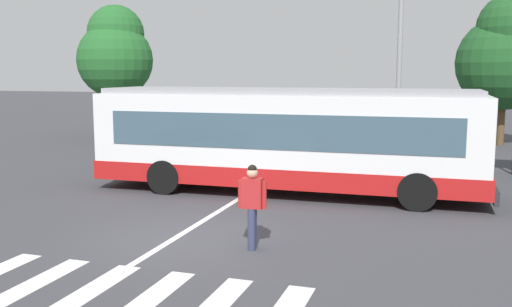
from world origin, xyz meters
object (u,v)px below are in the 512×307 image
city_transit_bus (286,139)px  parked_car_champagne (369,133)px  background_tree_left (115,52)px  pedestrian_crossing_street (252,202)px  parked_car_white (262,129)px  parked_car_black (315,131)px  twin_arm_street_lamp (401,22)px  background_tree_right (507,53)px

city_transit_bus → parked_car_champagne: (1.16, 10.28, -0.82)m
parked_car_champagne → background_tree_left: bearing=177.6°
pedestrian_crossing_street → parked_car_white: (-4.88, 16.06, -0.20)m
background_tree_left → pedestrian_crossing_street: bearing=-51.2°
city_transit_bus → parked_car_black: bearing=97.6°
parked_car_black → twin_arm_street_lamp: twin_arm_street_lamp is taller
city_transit_bus → parked_car_champagne: size_ratio=2.49×
parked_car_champagne → background_tree_right: size_ratio=0.63×
parked_car_black → parked_car_white: bearing=176.4°
pedestrian_crossing_street → twin_arm_street_lamp: 13.91m
city_transit_bus → twin_arm_street_lamp: bearing=71.1°
parked_car_white → background_tree_right: bearing=16.9°
background_tree_right → pedestrian_crossing_street: bearing=-108.0°
city_transit_bus → background_tree_right: (7.12, 14.01, 2.86)m
parked_car_black → background_tree_right: (8.51, 3.58, 3.68)m
city_transit_bus → background_tree_right: background_tree_right is taller
parked_car_white → parked_car_champagne: 5.26m
parked_car_champagne → twin_arm_street_lamp: bearing=-62.1°
city_transit_bus → twin_arm_street_lamp: (2.59, 7.57, 3.88)m
city_transit_bus → twin_arm_street_lamp: 8.90m
pedestrian_crossing_street → parked_car_black: size_ratio=0.37×
pedestrian_crossing_street → parked_car_champagne: size_ratio=0.38×
background_tree_right → parked_car_black: bearing=-157.2°
twin_arm_street_lamp → background_tree_left: size_ratio=1.26×
parked_car_champagne → background_tree_right: (5.96, 3.74, 3.68)m
pedestrian_crossing_street → background_tree_left: (-13.09, 16.30, 3.60)m
city_transit_bus → parked_car_white: (-4.09, 10.60, -0.82)m
parked_car_champagne → twin_arm_street_lamp: (1.43, -2.70, 4.70)m
city_transit_bus → parked_car_champagne: bearing=83.6°
parked_car_champagne → background_tree_right: background_tree_right is taller
pedestrian_crossing_street → twin_arm_street_lamp: size_ratio=0.19×
parked_car_white → parked_car_black: 2.70m
parked_car_black → background_tree_left: bearing=177.9°
city_transit_bus → parked_car_black: (-1.39, 10.43, -0.82)m
twin_arm_street_lamp → city_transit_bus: bearing=-108.9°
city_transit_bus → pedestrian_crossing_street: (0.79, -5.46, -0.62)m
pedestrian_crossing_street → background_tree_right: bearing=72.0°
pedestrian_crossing_street → parked_car_champagne: pedestrian_crossing_street is taller
city_transit_bus → twin_arm_street_lamp: twin_arm_street_lamp is taller
city_transit_bus → twin_arm_street_lamp: size_ratio=1.28×
parked_car_white → background_tree_left: bearing=178.4°
background_tree_left → background_tree_right: 19.68m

